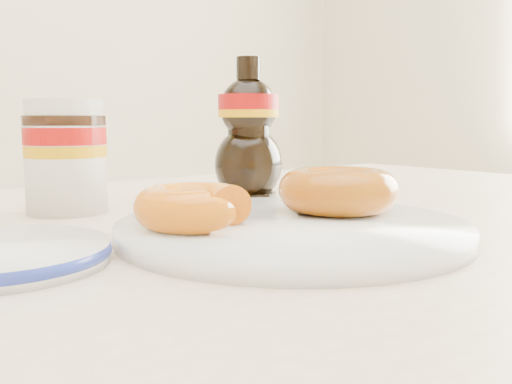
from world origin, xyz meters
TOP-DOWN VIEW (x-y plane):
  - dining_table at (0.00, 0.10)m, footprint 1.40×0.90m
  - plate at (-0.01, 0.03)m, footprint 0.30×0.30m
  - donut_bitten at (-0.09, 0.06)m, footprint 0.13×0.13m
  - donut_whole at (0.06, 0.04)m, footprint 0.13×0.13m
  - nutella_jar at (-0.11, 0.28)m, footprint 0.09×0.09m
  - syrup_bottle at (0.12, 0.26)m, footprint 0.09×0.08m

SIDE VIEW (x-z plane):
  - dining_table at x=0.00m, z-range 0.29..1.04m
  - plate at x=-0.01m, z-range 0.75..0.77m
  - donut_bitten at x=-0.09m, z-range 0.77..0.80m
  - donut_whole at x=0.06m, z-range 0.77..0.81m
  - nutella_jar at x=-0.11m, z-range 0.75..0.88m
  - syrup_bottle at x=0.12m, z-range 0.75..0.93m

